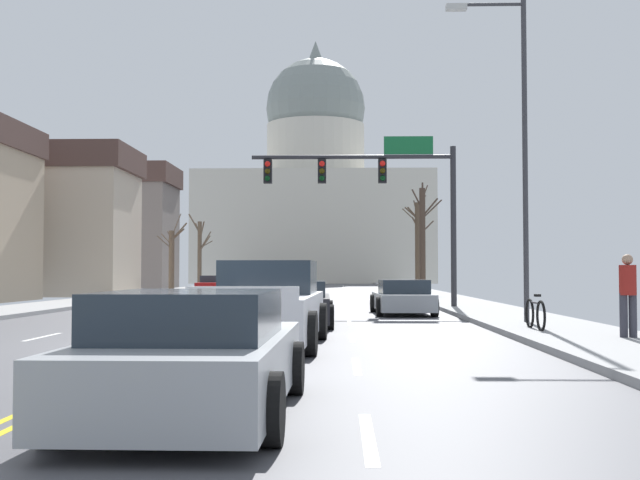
% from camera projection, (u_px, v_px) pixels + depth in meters
% --- Properties ---
extents(ground, '(20.00, 180.00, 0.20)m').
position_uv_depth(ground, '(179.00, 344.00, 15.59)').
color(ground, '#515156').
extents(signal_gantry, '(7.91, 0.41, 6.57)m').
position_uv_depth(signal_gantry, '(379.00, 184.00, 30.03)').
color(signal_gantry, '#28282D').
rests_on(signal_gantry, ground).
extents(street_lamp_right, '(2.16, 0.24, 8.71)m').
position_uv_depth(street_lamp_right, '(515.00, 132.00, 20.84)').
color(street_lamp_right, '#333338').
rests_on(street_lamp_right, ground).
extents(capitol_building, '(28.94, 20.29, 31.43)m').
position_uv_depth(capitol_building, '(316.00, 199.00, 100.36)').
color(capitol_building, beige).
rests_on(capitol_building, ground).
extents(sedan_near_00, '(2.12, 4.50, 1.19)m').
position_uv_depth(sedan_near_00, '(403.00, 298.00, 26.70)').
color(sedan_near_00, '#9EA3A8').
rests_on(sedan_near_00, ground).
extents(sedan_near_01, '(2.18, 4.63, 1.23)m').
position_uv_depth(sedan_near_01, '(295.00, 304.00, 21.13)').
color(sedan_near_01, black).
rests_on(sedan_near_01, ground).
extents(pickup_truck_near_02, '(2.44, 5.55, 1.71)m').
position_uv_depth(pickup_truck_near_02, '(265.00, 308.00, 15.46)').
color(pickup_truck_near_02, silver).
rests_on(pickup_truck_near_02, ground).
extents(sedan_near_03, '(2.12, 4.54, 1.29)m').
position_uv_depth(sedan_near_03, '(194.00, 357.00, 8.01)').
color(sedan_near_03, '#9EA3A8').
rests_on(sedan_near_03, ground).
extents(sedan_oncoming_00, '(2.14, 4.75, 1.20)m').
position_uv_depth(sedan_oncoming_00, '(245.00, 289.00, 39.80)').
color(sedan_oncoming_00, silver).
rests_on(sedan_oncoming_00, ground).
extents(sedan_oncoming_01, '(2.08, 4.72, 1.19)m').
position_uv_depth(sedan_oncoming_01, '(214.00, 285.00, 50.79)').
color(sedan_oncoming_01, '#B71414').
rests_on(sedan_oncoming_01, ground).
extents(sedan_oncoming_02, '(2.00, 4.41, 1.09)m').
position_uv_depth(sedan_oncoming_02, '(276.00, 283.00, 60.56)').
color(sedan_oncoming_02, silver).
rests_on(sedan_oncoming_02, ground).
extents(flank_building_01, '(14.37, 6.99, 10.39)m').
position_uv_depth(flank_building_01, '(91.00, 227.00, 66.01)').
color(flank_building_01, slate).
rests_on(flank_building_01, ground).
extents(flank_building_02, '(14.50, 6.46, 8.94)m').
position_uv_depth(flank_building_02, '(14.00, 221.00, 47.00)').
color(flank_building_02, '#B2A38E').
rests_on(flank_building_02, ground).
extents(bare_tree_00, '(1.81, 1.80, 6.58)m').
position_uv_depth(bare_tree_00, '(417.00, 244.00, 52.70)').
color(bare_tree_00, '#4C3D2D').
rests_on(bare_tree_00, ground).
extents(bare_tree_01, '(1.97, 1.78, 5.89)m').
position_uv_depth(bare_tree_01, '(200.00, 252.00, 61.42)').
color(bare_tree_01, brown).
rests_on(bare_tree_01, ground).
extents(bare_tree_02, '(1.79, 1.57, 6.76)m').
position_uv_depth(bare_tree_02, '(423.00, 237.00, 46.27)').
color(bare_tree_02, '#423328').
rests_on(bare_tree_02, ground).
extents(bare_tree_03, '(1.99, 1.47, 5.24)m').
position_uv_depth(bare_tree_03, '(172.00, 258.00, 53.45)').
color(bare_tree_03, brown).
rests_on(bare_tree_03, ground).
extents(pedestrian_00, '(0.35, 0.34, 1.70)m').
position_uv_depth(pedestrian_00, '(628.00, 291.00, 15.87)').
color(pedestrian_00, '#33333D').
rests_on(pedestrian_00, ground).
extents(bicycle_parked, '(0.12, 1.77, 0.85)m').
position_uv_depth(bicycle_parked, '(535.00, 314.00, 18.16)').
color(bicycle_parked, black).
rests_on(bicycle_parked, ground).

